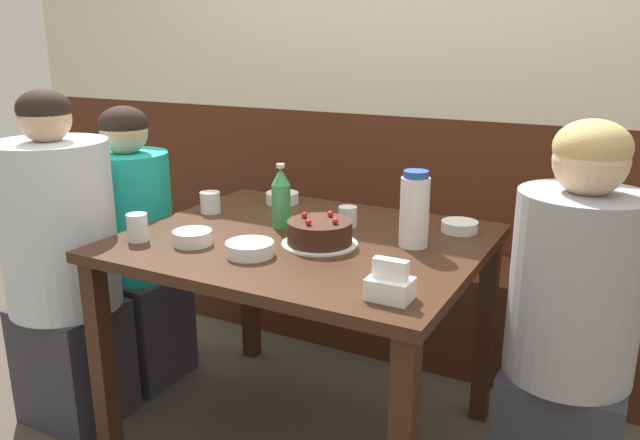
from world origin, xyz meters
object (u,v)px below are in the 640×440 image
Objects in this scene: glass_tumbler_short at (210,202)px; person_grey_tee at (135,256)px; soju_bottle at (281,197)px; bowl_soup_white at (282,198)px; bowl_side_dish at (193,237)px; bowl_sauce_shallow at (250,249)px; bench_seat at (393,298)px; glass_shot_small at (348,217)px; bowl_rice_small at (460,226)px; person_pale_blue_shirt at (570,333)px; glass_water_tall at (137,227)px; person_teal_shirt at (63,265)px; napkin_holder at (390,285)px; birthday_cake at (320,233)px; water_pitcher at (415,210)px.

person_grey_tee is (-0.37, -0.03, -0.26)m from glass_tumbler_short.
soju_bottle is 0.34m from bowl_soup_white.
bowl_sauce_shallow is at bearing -0.65° from bowl_side_dish.
glass_shot_small is (0.07, -0.65, 0.57)m from bench_seat.
bowl_rice_small is 0.10× the size of person_pale_blue_shirt.
glass_water_tall is 0.07× the size of person_teal_shirt.
glass_tumbler_short is at bearing 174.04° from soju_bottle.
person_teal_shirt reaches higher than soju_bottle.
bowl_soup_white is 0.65m from glass_water_tall.
glass_shot_small reaches higher than bowl_sauce_shallow.
glass_tumbler_short is at bearing 5.38° from person_grey_tee.
soju_bottle is 2.01× the size of napkin_holder.
glass_water_tall reaches higher than glass_shot_small.
glass_water_tall is at bearing 15.32° from person_pale_blue_shirt.
napkin_holder reaches higher than glass_water_tall.
bowl_side_dish is 0.10× the size of person_pale_blue_shirt.
birthday_cake is 1.87× the size of bowl_soup_white.
bowl_sauce_shallow is 0.12× the size of person_teal_shirt.
person_grey_tee is at bearing -169.36° from bowl_rice_small.
person_teal_shirt reaches higher than birthday_cake.
glass_tumbler_short is 1.11× the size of glass_shot_small.
birthday_cake is at bearing -45.90° from bowl_soup_white.
water_pitcher reaches higher than glass_shot_small.
bowl_soup_white is at bearing 112.56° from bowl_sauce_shallow.
glass_water_tall is 0.08× the size of person_grey_tee.
bench_seat is at bearing 114.73° from water_pitcher.
glass_tumbler_short is at bearing 45.78° from person_teal_shirt.
bowl_rice_small is 0.38m from glass_shot_small.
water_pitcher is at bearing 1.02° from person_grey_tee.
glass_tumbler_short is (-0.16, -0.25, 0.02)m from bowl_soup_white.
person_teal_shirt is (-0.83, -1.11, 0.38)m from bench_seat.
person_pale_blue_shirt is at bearing 11.95° from person_teal_shirt.
water_pitcher is 0.44m from napkin_holder.
napkin_holder is at bearing -17.63° from person_grey_tee.
bench_seat is 0.79m from bowl_soup_white.
bowl_sauce_shallow is (-0.48, -0.53, 0.00)m from bowl_rice_small.
napkin_holder is 0.89m from glass_water_tall.
soju_bottle is at bearing 152.85° from birthday_cake.
glass_shot_small is at bearing 8.36° from glass_tumbler_short.
glass_water_tall reaches higher than glass_tumbler_short.
person_teal_shirt is (-0.38, 0.00, -0.19)m from glass_water_tall.
glass_tumbler_short is 1.30m from person_pale_blue_shirt.
person_teal_shirt is (-1.26, -0.58, -0.17)m from bowl_rice_small.
person_teal_shirt is 1.08× the size of person_grey_tee.
water_pitcher is 0.57m from person_pale_blue_shirt.
bowl_soup_white is 0.11× the size of person_teal_shirt.
bowl_rice_small is at bearing 47.59° from bowl_sauce_shallow.
glass_water_tall is at bearing -146.54° from bowl_rice_small.
water_pitcher reaches higher than bowl_side_dish.
bowl_rice_small is at bearing 33.46° from glass_water_tall.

